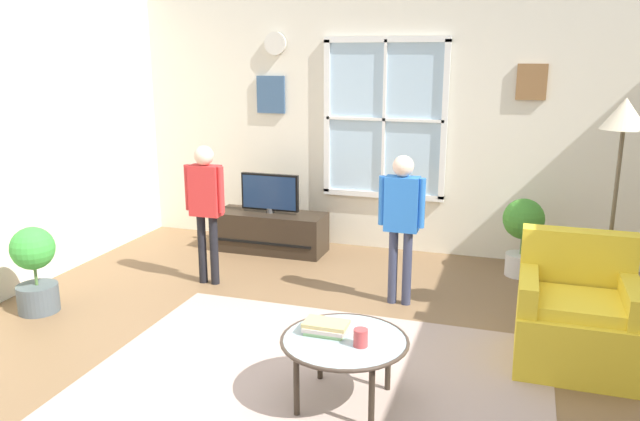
% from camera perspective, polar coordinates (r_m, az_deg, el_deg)
% --- Properties ---
extents(ground_plane, '(6.58, 6.24, 0.02)m').
position_cam_1_polar(ground_plane, '(4.32, 0.38, -14.60)').
color(ground_plane, brown).
extents(back_wall, '(5.98, 0.17, 2.78)m').
position_cam_1_polar(back_wall, '(6.62, 7.94, 8.16)').
color(back_wall, silver).
rests_on(back_wall, ground_plane).
extents(area_rug, '(2.95, 2.27, 0.01)m').
position_cam_1_polar(area_rug, '(4.20, -0.49, -15.25)').
color(area_rug, tan).
rests_on(area_rug, ground_plane).
extents(tv_stand, '(1.18, 0.46, 0.42)m').
position_cam_1_polar(tv_stand, '(6.72, -4.50, -1.94)').
color(tv_stand, '#2D2319').
rests_on(tv_stand, ground_plane).
extents(television, '(0.63, 0.08, 0.42)m').
position_cam_1_polar(television, '(6.61, -4.58, 1.64)').
color(television, '#4C4C4C').
rests_on(television, tv_stand).
extents(armchair, '(0.76, 0.74, 0.87)m').
position_cam_1_polar(armchair, '(4.64, 22.19, -9.00)').
color(armchair, yellow).
rests_on(armchair, ground_plane).
extents(coffee_table, '(0.77, 0.77, 0.42)m').
position_cam_1_polar(coffee_table, '(3.81, 2.24, -11.94)').
color(coffee_table, '#99B2B7').
rests_on(coffee_table, ground_plane).
extents(book_stack, '(0.27, 0.18, 0.07)m').
position_cam_1_polar(book_stack, '(3.86, 0.56, -10.56)').
color(book_stack, '#98CA80').
rests_on(book_stack, coffee_table).
extents(cup, '(0.09, 0.09, 0.10)m').
position_cam_1_polar(cup, '(3.71, 3.72, -11.46)').
color(cup, '#BF3F3F').
rests_on(cup, coffee_table).
extents(remote_near_books, '(0.09, 0.15, 0.02)m').
position_cam_1_polar(remote_near_books, '(3.95, 1.63, -10.38)').
color(remote_near_books, black).
rests_on(remote_near_books, coffee_table).
extents(person_blue_shirt, '(0.38, 0.17, 1.27)m').
position_cam_1_polar(person_blue_shirt, '(5.18, 7.44, -0.19)').
color(person_blue_shirt, '#333851').
rests_on(person_blue_shirt, ground_plane).
extents(person_red_shirt, '(0.38, 0.17, 1.28)m').
position_cam_1_polar(person_red_shirt, '(5.70, -10.35, 1.07)').
color(person_red_shirt, black).
rests_on(person_red_shirt, ground_plane).
extents(potted_plant_by_window, '(0.38, 0.38, 0.75)m').
position_cam_1_polar(potted_plant_by_window, '(6.19, 17.95, -1.65)').
color(potted_plant_by_window, silver).
rests_on(potted_plant_by_window, ground_plane).
extents(potted_plant_corner, '(0.35, 0.35, 0.72)m').
position_cam_1_polar(potted_plant_corner, '(5.59, -24.51, -4.67)').
color(potted_plant_corner, '#4C565B').
rests_on(potted_plant_corner, ground_plane).
extents(floor_lamp, '(0.32, 0.32, 1.77)m').
position_cam_1_polar(floor_lamp, '(4.91, 25.76, 5.89)').
color(floor_lamp, black).
rests_on(floor_lamp, ground_plane).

